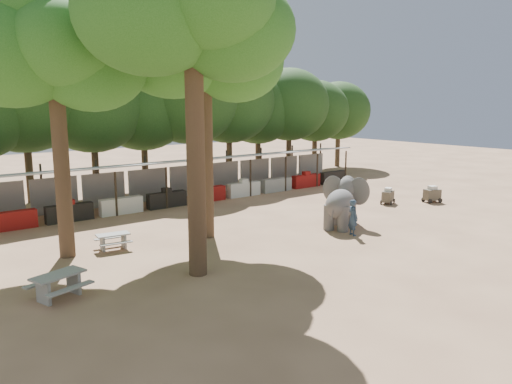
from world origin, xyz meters
TOP-DOWN VIEW (x-y plane):
  - ground at (0.00, 0.00)m, footprint 100.00×100.00m
  - vendor_stalls at (-0.00, 13.84)m, footprint 28.00×2.99m
  - yard_tree_left at (-9.13, 7.19)m, footprint 7.10×6.90m
  - yard_tree_center at (-6.13, 2.19)m, footprint 7.10×6.90m
  - yard_tree_back at (-3.13, 6.19)m, footprint 7.10×6.90m
  - backdrop_trees at (0.00, 19.00)m, footprint 46.46×5.95m
  - elephant at (3.30, 3.57)m, footprint 3.23×2.57m
  - handler at (2.40, 2.09)m, footprint 0.55×0.69m
  - picnic_table_near at (-10.61, 2.79)m, footprint 1.96×1.85m
  - picnic_table_far at (-7.18, 6.80)m, footprint 1.48×1.37m
  - cart_front at (12.08, 4.19)m, footprint 1.20×0.98m
  - cart_back at (9.58, 5.57)m, footprint 1.18×1.00m

SIDE VIEW (x-z plane):
  - ground at x=0.00m, z-range 0.00..0.00m
  - picnic_table_far at x=-7.18m, z-range 0.10..0.77m
  - cart_back at x=9.58m, z-range -0.01..0.97m
  - cart_front at x=12.08m, z-range -0.01..1.01m
  - picnic_table_near at x=-10.61m, z-range 0.12..0.93m
  - handler at x=2.40m, z-range 0.00..1.68m
  - vendor_stalls at x=0.00m, z-range -0.22..2.58m
  - elephant at x=3.30m, z-range 0.00..2.42m
  - backdrop_trees at x=0.00m, z-range 1.35..9.68m
  - yard_tree_left at x=-9.13m, z-range 2.69..13.71m
  - yard_tree_back at x=-3.13m, z-range 2.86..14.22m
  - yard_tree_center at x=-6.13m, z-range 3.19..15.23m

